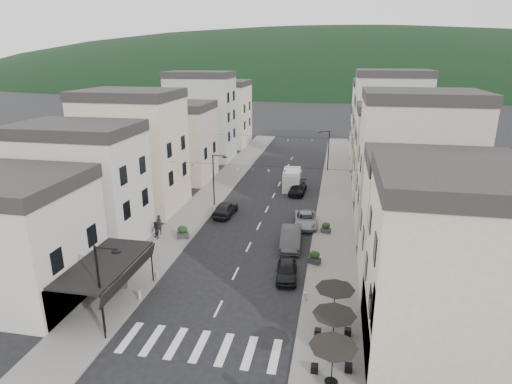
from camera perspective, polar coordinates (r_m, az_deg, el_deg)
ground at (r=25.67m, az=-8.98°, el=-22.34°), size 700.00×700.00×0.00m
sidewalk_left at (r=54.92m, az=-5.23°, el=0.38°), size 4.00×76.00×0.12m
sidewalk_right at (r=52.89m, az=10.60°, el=-0.55°), size 4.00×76.00×0.12m
hill_backdrop at (r=318.78m, az=9.92°, el=14.63°), size 640.00×360.00×70.00m
bistro_building at (r=26.07m, az=26.11°, el=-10.24°), size 10.00×8.00×10.00m
boutique_awning at (r=30.53m, az=-19.13°, el=-9.17°), size 3.77×7.50×3.28m
buildings_row_left at (r=61.00m, az=-10.28°, el=7.80°), size 10.20×54.16×14.00m
buildings_row_right at (r=56.26m, az=18.21°, el=6.56°), size 10.20×54.16×14.50m
cafe_terrace at (r=25.37m, az=10.38°, el=-16.29°), size 2.50×8.10×2.53m
streetlamp_left_near at (r=27.32m, az=-19.71°, el=-11.18°), size 1.70×0.56×6.00m
streetlamp_left_far at (r=47.91m, az=-5.38°, el=2.31°), size 1.70×0.56×6.00m
streetlamp_right_far at (r=63.59m, az=9.42°, el=6.02°), size 1.70×0.56×6.00m
bollards at (r=29.60m, az=-5.35°, el=-15.08°), size 11.66×10.26×0.60m
bunting_near at (r=42.34m, az=0.63°, el=3.04°), size 19.00×0.28×0.62m
bunting_far at (r=57.77m, az=3.50°, el=7.02°), size 19.00×0.28×0.62m
parked_car_a at (r=33.45m, az=4.11°, el=-10.40°), size 1.92×4.03×1.33m
parked_car_b at (r=38.62m, az=4.68°, el=-6.11°), size 2.06×5.13×1.66m
parked_car_c at (r=43.34m, az=6.61°, el=-3.66°), size 2.74×5.03×1.34m
parked_car_d at (r=53.18m, az=5.58°, el=0.47°), size 2.11×4.65×1.32m
parked_car_e at (r=45.91m, az=-4.10°, el=-2.21°), size 2.10×4.57×1.52m
delivery_van at (r=55.17m, az=4.79°, el=1.77°), size 2.44×5.45×2.56m
pedestrian_a at (r=41.80m, az=-12.81°, el=-4.26°), size 0.77×0.60×1.88m
pedestrian_b at (r=40.84m, az=-13.22°, el=-5.00°), size 1.01×0.96×1.65m
planter_la at (r=33.54m, az=-17.62°, el=-11.31°), size 1.01×0.76×1.00m
planter_lb at (r=40.55m, az=-9.76°, el=-5.29°), size 1.23×0.92×1.22m
planter_ra at (r=31.75m, az=11.59°, el=-12.45°), size 1.11×0.86×1.10m
planter_rb at (r=35.69m, az=7.79°, el=-8.63°), size 1.13×0.88×1.11m
planter_rc at (r=41.76m, az=9.30°, el=-4.72°), size 1.01×0.71×1.02m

